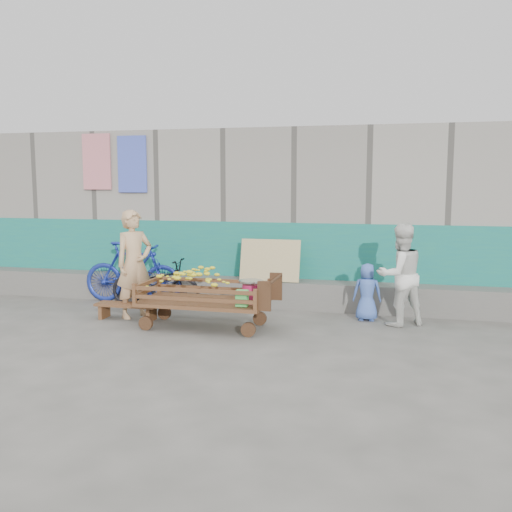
% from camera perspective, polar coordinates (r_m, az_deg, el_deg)
% --- Properties ---
extents(ground, '(80.00, 80.00, 0.00)m').
position_cam_1_polar(ground, '(7.55, -4.60, -8.61)').
color(ground, '#52504B').
rests_on(ground, ground).
extents(building_wall, '(12.00, 3.50, 3.00)m').
position_cam_1_polar(building_wall, '(11.19, 1.96, 4.23)').
color(building_wall, gray).
rests_on(building_wall, ground).
extents(banana_cart, '(1.97, 0.90, 0.84)m').
position_cam_1_polar(banana_cart, '(8.19, -5.50, -3.27)').
color(banana_cart, '#573318').
rests_on(banana_cart, ground).
extents(bench, '(0.98, 0.29, 0.25)m').
position_cam_1_polar(bench, '(8.93, -12.73, -5.07)').
color(bench, '#573318').
rests_on(bench, ground).
extents(vendor_man, '(0.67, 0.73, 1.66)m').
position_cam_1_polar(vendor_man, '(8.96, -12.08, -0.78)').
color(vendor_man, tan).
rests_on(vendor_man, ground).
extents(woman, '(0.91, 0.86, 1.49)m').
position_cam_1_polar(woman, '(8.53, 14.22, -1.83)').
color(woman, white).
rests_on(woman, ground).
extents(child, '(0.44, 0.30, 0.87)m').
position_cam_1_polar(child, '(8.76, 11.04, -3.55)').
color(child, '#4366BD').
rests_on(child, ground).
extents(bicycle_dark, '(1.57, 0.61, 0.81)m').
position_cam_1_polar(bicycle_dark, '(9.71, -10.02, -2.66)').
color(bicycle_dark, black).
rests_on(bicycle_dark, ground).
extents(bicycle_blue, '(1.78, 0.56, 1.06)m').
position_cam_1_polar(bicycle_blue, '(10.08, -12.22, -1.63)').
color(bicycle_blue, navy).
rests_on(bicycle_blue, ground).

